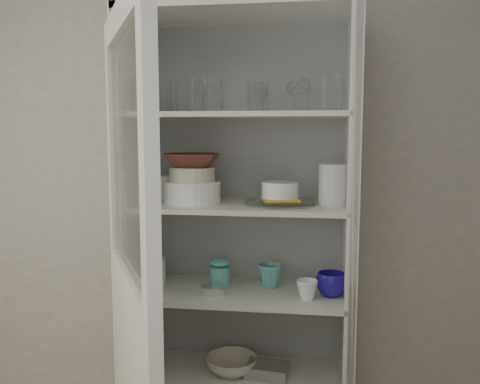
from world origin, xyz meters
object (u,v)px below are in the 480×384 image
Objects in this scene: cream_bowl at (192,174)px; cream_dish at (232,364)px; glass_platter at (280,202)px; grey_bowl_stack at (333,185)px; plate_stack_front at (192,192)px; white_ramekin at (280,190)px; measuring_cups at (211,290)px; mug_white at (307,290)px; white_canister at (154,272)px; goblet_2 at (294,96)px; mug_teal at (270,275)px; yellow_trivet at (280,199)px; mug_blue at (331,284)px; cupboard_door at (132,338)px; goblet_1 at (255,97)px; teal_jar at (220,274)px; terracotta_bowl at (192,160)px; plate_stack_back at (163,186)px; tin_box at (267,370)px; goblet_3 at (303,94)px; pantry_cabinet at (242,269)px; goblet_0 at (203,95)px.

cream_bowl is 0.91m from cream_dish.
grey_bowl_stack is at bearing -0.68° from glass_platter.
plate_stack_front is at bearing -178.30° from glass_platter.
cream_bowl is 0.40m from white_ramekin.
measuring_cups is (0.09, -0.05, -0.51)m from cream_bowl.
mug_white is 0.73m from white_canister.
goblet_2 is 1.74× the size of mug_white.
mug_teal is 0.24m from mug_white.
yellow_trivet is at bearing 179.32° from grey_bowl_stack.
grey_bowl_stack is (0.62, 0.01, -0.04)m from cream_bowl.
mug_blue is at bearing -40.75° from goblet_2.
cupboard_door reaches higher than measuring_cups.
cupboard_door is 9.86× the size of cream_bowl.
goblet_1 is 0.89m from mug_white.
yellow_trivet is at bearing -10.27° from teal_jar.
goblet_1 is 0.60× the size of terracotta_bowl.
mug_blue is at bearing 101.96° from cupboard_door.
goblet_2 reaches higher than glass_platter.
glass_platter is (0.58, -0.16, -0.05)m from plate_stack_back.
glass_platter is at bearing 1.70° from plate_stack_front.
mug_white is (0.12, -0.08, -0.42)m from white_ramekin.
goblet_1 is 0.83m from mug_teal.
plate_stack_front reaches higher than yellow_trivet.
grey_bowl_stack is 1.36× the size of mug_blue.
tin_box is at bearing -17.30° from plate_stack_back.
goblet_3 is 0.85m from mug_teal.
white_canister is (-0.20, 0.05, -0.39)m from plate_stack_front.
goblet_2 reaches higher than yellow_trivet.
plate_stack_front is 2.01× the size of white_canister.
tin_box is at bearing -177.42° from glass_platter.
goblet_1 is 0.44m from white_ramekin.
terracotta_bowl reaches higher than yellow_trivet.
goblet_2 is 0.95m from measuring_cups.
terracotta_bowl is 0.97m from cream_dish.
mug_white is 1.02× the size of measuring_cups.
plate_stack_back is 0.90× the size of cream_dish.
pantry_cabinet reaches higher than grey_bowl_stack.
goblet_1 is 0.88× the size of goblet_3.
mug_blue is 0.51m from tin_box.
yellow_trivet is 0.04m from white_ramekin.
cream_bowl is at bearing -151.33° from teal_jar.
white_ramekin reaches higher than yellow_trivet.
glass_platter reaches higher than tin_box.
cream_dish is (0.17, 0.03, -0.89)m from cream_bowl.
pantry_cabinet reaches higher than goblet_0.
plate_stack_back is 0.67m from mug_teal.
teal_jar is at bearing 166.95° from tin_box.
white_ramekin reaches higher than mug_blue.
goblet_2 is 0.76m from plate_stack_back.
cupboard_door is 7.97× the size of terracotta_bowl.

